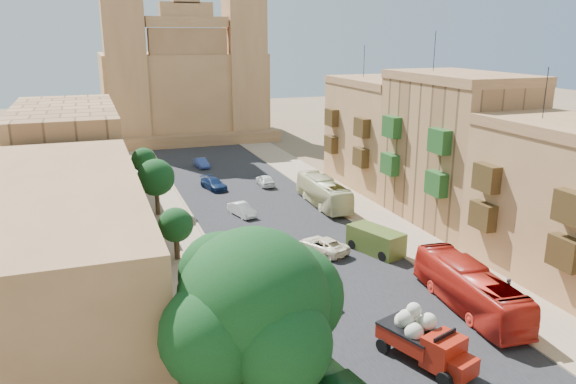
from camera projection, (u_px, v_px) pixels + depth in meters
road_surface at (274, 222)px, 53.01m from camera, size 14.00×140.00×0.01m
sidewalk_east at (364, 211)px, 56.10m from camera, size 5.00×140.00×0.01m
sidewalk_west at (173, 233)px, 49.93m from camera, size 5.00×140.00×0.01m
kerb_east at (341, 214)px, 55.27m from camera, size 0.25×140.00×0.12m
kerb_west at (200, 230)px, 50.73m from camera, size 0.25×140.00×0.12m
townhouse_b at (573, 203)px, 39.44m from camera, size 9.00×14.00×14.90m
townhouse_c at (454, 149)px, 51.78m from camera, size 9.00×14.00×17.40m
townhouse_d at (380, 133)px, 64.67m from camera, size 9.00×14.00×15.90m
west_wall at (150, 272)px, 39.66m from camera, size 1.00×40.00×1.80m
west_building_low at (61, 248)px, 35.16m from camera, size 10.00×28.00×8.40m
west_building_mid at (68, 154)px, 58.50m from camera, size 10.00×22.00×10.00m
church at (183, 81)px, 94.47m from camera, size 28.00×22.50×36.30m
ficus_tree at (255, 308)px, 24.95m from camera, size 9.07×8.35×9.07m
street_tree_a at (207, 285)px, 32.64m from camera, size 2.94×2.94×4.51m
street_tree_b at (176, 225)px, 43.58m from camera, size 2.73×2.73×4.19m
street_tree_c at (156, 178)px, 54.19m from camera, size 3.62×3.62×5.57m
street_tree_d at (144, 160)px, 65.28m from camera, size 2.87×2.87×4.42m
red_truck at (425, 339)px, 29.92m from camera, size 3.68×5.83×3.22m
olive_pickup at (376, 241)px, 45.45m from camera, size 3.50×5.18×1.97m
bus_red_east at (470, 288)px, 35.82m from camera, size 3.36×10.64×2.92m
bus_cream_east at (323, 192)px, 57.73m from camera, size 2.60×10.18×2.82m
car_blue_a at (314, 293)px, 36.93m from camera, size 2.61×4.27×1.36m
car_white_a at (242, 210)px, 54.63m from camera, size 2.24×4.02×1.26m
car_cream at (323, 245)px, 45.41m from camera, size 3.70×5.06×1.28m
car_dkblue at (214, 184)px, 64.00m from camera, size 2.76×4.68×1.27m
car_white_b at (265, 180)px, 65.49m from camera, size 1.68×3.92×1.32m
car_blue_b at (201, 163)px, 74.46m from camera, size 1.58×3.80×1.22m
pedestrian_a at (507, 291)px, 36.82m from camera, size 0.66×0.46×1.75m
pedestrian_c at (437, 256)px, 42.25m from camera, size 0.74×1.24×1.97m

